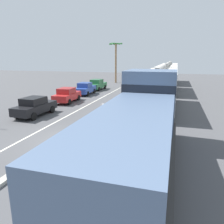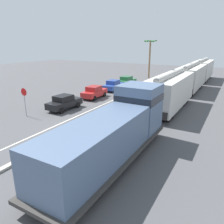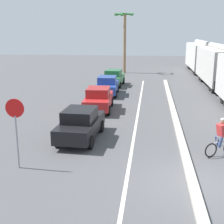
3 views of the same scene
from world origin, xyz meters
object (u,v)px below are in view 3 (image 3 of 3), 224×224
at_px(parked_car_red, 99,99).
at_px(parked_car_blue, 107,85).
at_px(hopper_car_middle, 218,65).
at_px(parked_car_green, 114,78).
at_px(parked_car_black, 81,124).
at_px(hopper_car_trailing, 201,56).
at_px(stop_sign, 16,120).
at_px(cyclist, 221,138).
at_px(palm_tree_near, 125,30).

height_order(parked_car_red, parked_car_blue, same).
relative_size(hopper_car_middle, parked_car_blue, 2.49).
height_order(parked_car_red, parked_car_green, same).
bearing_deg(parked_car_blue, parked_car_black, -88.93).
bearing_deg(parked_car_blue, hopper_car_trailing, 59.00).
bearing_deg(hopper_car_trailing, parked_car_blue, -121.00).
bearing_deg(parked_car_green, parked_car_red, -89.24).
bearing_deg(parked_car_black, stop_sign, -114.96).
bearing_deg(parked_car_blue, parked_car_green, 89.94).
xyz_separation_m(hopper_car_trailing, parked_car_red, (-10.22, -22.73, -1.26)).
bearing_deg(parked_car_green, stop_sign, -94.40).
bearing_deg(parked_car_green, hopper_car_trailing, 50.60).
bearing_deg(parked_car_red, parked_car_black, -89.27).
relative_size(parked_car_red, parked_car_blue, 1.00).
bearing_deg(cyclist, stop_sign, -164.56).
bearing_deg(hopper_car_middle, parked_car_black, -120.58).
bearing_deg(cyclist, parked_car_black, 167.90).
relative_size(parked_car_black, parked_car_blue, 1.00).
relative_size(parked_car_black, parked_car_red, 1.00).
xyz_separation_m(hopper_car_middle, cyclist, (-3.50, -18.60, -1.26)).
bearing_deg(stop_sign, parked_car_black, 65.04).
xyz_separation_m(stop_sign, palm_tree_near, (1.76, 30.08, 3.53)).
bearing_deg(parked_car_green, hopper_car_middle, 5.57).
distance_m(parked_car_red, cyclist, 10.05).
bearing_deg(parked_car_black, parked_car_blue, 91.07).
height_order(hopper_car_middle, parked_car_black, hopper_car_middle).
relative_size(parked_car_blue, palm_tree_near, 0.55).
bearing_deg(parked_car_red, hopper_car_trailing, 65.78).
xyz_separation_m(parked_car_red, stop_sign, (-1.67, -9.78, 1.21)).
distance_m(hopper_car_middle, hopper_car_trailing, 11.60).
relative_size(parked_car_red, cyclist, 2.49).
relative_size(hopper_car_trailing, parked_car_green, 2.48).
bearing_deg(stop_sign, hopper_car_trailing, 69.91).
bearing_deg(hopper_car_trailing, stop_sign, -110.09).
bearing_deg(parked_car_black, hopper_car_trailing, 70.57).
relative_size(parked_car_blue, stop_sign, 1.48).
relative_size(parked_car_black, parked_car_green, 1.00).
distance_m(hopper_car_trailing, cyclist, 30.42).
height_order(cyclist, stop_sign, stop_sign).
bearing_deg(stop_sign, parked_car_blue, 84.29).
distance_m(parked_car_red, parked_car_blue, 5.49).
distance_m(parked_car_blue, parked_car_green, 4.64).
height_order(parked_car_black, palm_tree_near, palm_tree_near).
xyz_separation_m(cyclist, stop_sign, (-8.39, -2.32, 1.21)).
bearing_deg(parked_car_red, palm_tree_near, 89.75).
distance_m(hopper_car_trailing, palm_tree_near, 10.99).
xyz_separation_m(parked_car_blue, parked_car_green, (0.01, 4.64, 0.00)).
bearing_deg(parked_car_blue, cyclist, -62.07).
xyz_separation_m(parked_car_black, parked_car_green, (-0.21, 16.16, 0.00)).
xyz_separation_m(parked_car_black, cyclist, (6.65, -1.42, 0.00)).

